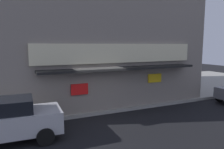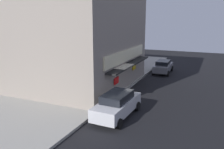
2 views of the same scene
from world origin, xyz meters
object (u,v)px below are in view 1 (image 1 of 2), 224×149
(traffic_light, at_px, (125,43))
(fire_hydrant, at_px, (11,110))
(pedestrian, at_px, (41,89))
(trash_can, at_px, (173,90))

(traffic_light, distance_m, fire_hydrant, 6.89)
(traffic_light, relative_size, pedestrian, 3.16)
(traffic_light, bearing_deg, trash_can, 6.07)
(fire_hydrant, xyz_separation_m, pedestrian, (1.56, 1.84, 0.55))
(traffic_light, height_order, pedestrian, traffic_light)
(traffic_light, relative_size, fire_hydrant, 6.20)
(fire_hydrant, distance_m, trash_can, 10.16)
(pedestrian, bearing_deg, traffic_light, -17.69)
(pedestrian, bearing_deg, fire_hydrant, -130.22)
(traffic_light, height_order, trash_can, traffic_light)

